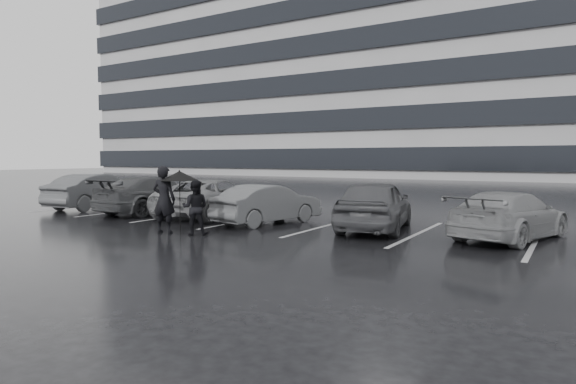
# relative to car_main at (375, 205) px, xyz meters

# --- Properties ---
(ground) EXTENTS (160.00, 160.00, 0.00)m
(ground) POSITION_rel_car_main_xyz_m (-2.16, -2.55, -0.72)
(ground) COLOR black
(ground) RESTS_ON ground
(office_building) EXTENTS (61.00, 26.00, 29.00)m
(office_building) POSITION_rel_car_main_xyz_m (-24.16, 45.45, 13.62)
(office_building) COLOR #939396
(office_building) RESTS_ON ground
(car_main) EXTENTS (2.45, 4.46, 1.44)m
(car_main) POSITION_rel_car_main_xyz_m (0.00, 0.00, 0.00)
(car_main) COLOR black
(car_main) RESTS_ON ground
(car_west_a) EXTENTS (2.08, 3.87, 1.21)m
(car_west_a) POSITION_rel_car_main_xyz_m (-3.35, -0.42, -0.11)
(car_west_a) COLOR #2F2F31
(car_west_a) RESTS_ON ground
(car_west_b) EXTENTS (2.58, 4.86, 1.30)m
(car_west_b) POSITION_rel_car_main_xyz_m (-6.02, 0.14, -0.07)
(car_west_b) COLOR #525254
(car_west_b) RESTS_ON ground
(car_west_c) EXTENTS (2.03, 4.71, 1.35)m
(car_west_c) POSITION_rel_car_main_xyz_m (-8.55, -0.18, -0.04)
(car_west_c) COLOR black
(car_west_c) RESTS_ON ground
(car_west_d) EXTENTS (1.90, 4.37, 1.40)m
(car_west_d) POSITION_rel_car_main_xyz_m (-11.80, -0.20, -0.02)
(car_west_d) COLOR #2F2F31
(car_west_d) RESTS_ON ground
(car_east) EXTENTS (2.76, 4.45, 1.20)m
(car_east) POSITION_rel_car_main_xyz_m (3.45, 0.25, -0.12)
(car_east) COLOR #525254
(car_east) RESTS_ON ground
(pedestrian_left) EXTENTS (0.75, 0.58, 1.83)m
(pedestrian_left) POSITION_rel_car_main_xyz_m (-4.70, -3.47, 0.20)
(pedestrian_left) COLOR black
(pedestrian_left) RESTS_ON ground
(pedestrian_right) EXTENTS (0.89, 0.83, 1.45)m
(pedestrian_right) POSITION_rel_car_main_xyz_m (-3.75, -3.29, 0.01)
(pedestrian_right) COLOR black
(pedestrian_right) RESTS_ON ground
(umbrella) EXTENTS (1.01, 1.01, 1.71)m
(umbrella) POSITION_rel_car_main_xyz_m (-4.27, -3.31, 0.84)
(umbrella) COLOR black
(umbrella) RESTS_ON ground
(stall_stripes) EXTENTS (19.72, 5.00, 0.00)m
(stall_stripes) POSITION_rel_car_main_xyz_m (-2.96, -0.05, -0.72)
(stall_stripes) COLOR #979799
(stall_stripes) RESTS_ON ground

